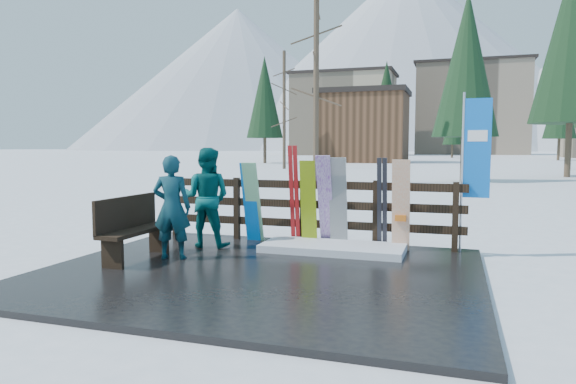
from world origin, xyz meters
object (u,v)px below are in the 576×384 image
(snowboard_3, at_px, (325,201))
(snowboard_5, at_px, (401,206))
(snowboard_0, at_px, (250,202))
(snowboard_2, at_px, (308,203))
(snowboard_1, at_px, (253,202))
(snowboard_4, at_px, (338,202))
(person_front, at_px, (172,207))
(bench, at_px, (133,226))
(person_back, at_px, (207,197))
(rental_flag, at_px, (474,154))

(snowboard_3, height_order, snowboard_5, snowboard_3)
(snowboard_0, xyz_separation_m, snowboard_2, (1.09, 0.00, 0.02))
(snowboard_1, relative_size, snowboard_4, 0.96)
(snowboard_3, distance_m, person_front, 2.62)
(snowboard_0, height_order, snowboard_5, snowboard_5)
(bench, relative_size, snowboard_0, 1.02)
(snowboard_1, relative_size, person_back, 0.87)
(bench, distance_m, rental_flag, 5.51)
(snowboard_2, relative_size, rental_flag, 0.58)
(person_back, bearing_deg, snowboard_5, -173.70)
(snowboard_0, relative_size, snowboard_2, 0.99)
(snowboard_2, xyz_separation_m, snowboard_4, (0.53, -0.00, 0.03))
(snowboard_5, relative_size, person_front, 0.95)
(bench, xyz_separation_m, snowboard_5, (3.83, 1.92, 0.24))
(snowboard_5, bearing_deg, snowboard_3, 180.00)
(rental_flag, relative_size, person_back, 1.52)
(person_front, bearing_deg, snowboard_1, -125.16)
(bench, distance_m, person_front, 0.66)
(bench, relative_size, snowboard_1, 1.00)
(snowboard_4, distance_m, person_back, 2.26)
(bench, distance_m, snowboard_0, 2.25)
(bench, distance_m, person_back, 1.46)
(snowboard_0, relative_size, snowboard_5, 0.97)
(snowboard_2, distance_m, snowboard_3, 0.31)
(snowboard_0, xyz_separation_m, person_front, (-0.60, -1.69, 0.08))
(snowboard_4, height_order, person_back, person_back)
(snowboard_0, xyz_separation_m, snowboard_3, (1.40, 0.00, 0.07))
(snowboard_0, relative_size, person_front, 0.92)
(snowboard_4, distance_m, snowboard_5, 1.05)
(snowboard_5, bearing_deg, bench, -153.31)
(rental_flag, height_order, person_back, rental_flag)
(snowboard_0, height_order, person_front, person_front)
(snowboard_2, relative_size, person_back, 0.88)
(snowboard_2, distance_m, snowboard_4, 0.53)
(bench, bearing_deg, person_front, 23.12)
(snowboard_4, height_order, person_front, person_front)
(snowboard_4, bearing_deg, person_front, -142.78)
(bench, xyz_separation_m, snowboard_1, (1.20, 1.92, 0.21))
(snowboard_4, xyz_separation_m, person_front, (-2.23, -1.69, 0.03))
(bench, height_order, snowboard_0, snowboard_0)
(snowboard_3, bearing_deg, snowboard_1, -180.00)
(person_front, bearing_deg, rental_flag, -169.90)
(person_back, bearing_deg, person_front, 81.58)
(snowboard_3, distance_m, snowboard_5, 1.28)
(snowboard_3, relative_size, person_back, 0.96)
(snowboard_0, height_order, snowboard_4, snowboard_4)
(rental_flag, bearing_deg, snowboard_2, -174.28)
(snowboard_0, height_order, snowboard_1, snowboard_1)
(bench, relative_size, person_back, 0.88)
(person_front, bearing_deg, snowboard_3, -153.75)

